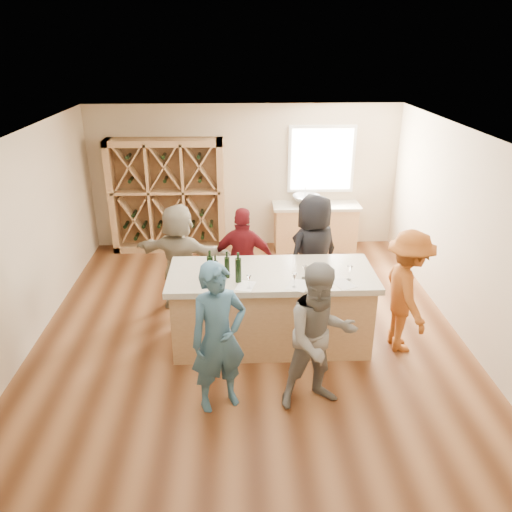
{
  "coord_description": "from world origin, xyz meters",
  "views": [
    {
      "loc": [
        -0.14,
        -6.09,
        3.91
      ],
      "look_at": [
        0.1,
        0.2,
        1.15
      ],
      "focal_mm": 35.0,
      "sensor_mm": 36.0,
      "label": 1
    }
  ],
  "objects_px": {
    "wine_bottle_d": "(238,270)",
    "person_far_right": "(313,255)",
    "wine_rack": "(167,196)",
    "person_far_left": "(180,257)",
    "sink": "(306,200)",
    "tasting_counter_base": "(271,310)",
    "person_near_right": "(320,338)",
    "person_server": "(407,292)",
    "person_near_left": "(218,338)",
    "wine_bottle_a": "(210,268)",
    "wine_bottle_c": "(227,268)",
    "wine_bottle_b": "(216,271)",
    "person_far_mid": "(244,261)"
  },
  "relations": [
    {
      "from": "wine_bottle_d",
      "to": "person_far_right",
      "type": "height_order",
      "value": "person_far_right"
    },
    {
      "from": "wine_rack",
      "to": "person_far_left",
      "type": "bearing_deg",
      "value": -78.94
    },
    {
      "from": "sink",
      "to": "tasting_counter_base",
      "type": "relative_size",
      "value": 0.21
    },
    {
      "from": "person_near_right",
      "to": "person_far_right",
      "type": "relative_size",
      "value": 0.95
    },
    {
      "from": "sink",
      "to": "tasting_counter_base",
      "type": "height_order",
      "value": "sink"
    },
    {
      "from": "person_server",
      "to": "person_far_right",
      "type": "distance_m",
      "value": 1.54
    },
    {
      "from": "person_far_right",
      "to": "sink",
      "type": "bearing_deg",
      "value": -125.99
    },
    {
      "from": "wine_bottle_d",
      "to": "person_far_left",
      "type": "xyz_separation_m",
      "value": [
        -0.89,
        1.34,
        -0.4
      ]
    },
    {
      "from": "person_near_left",
      "to": "person_server",
      "type": "relative_size",
      "value": 1.05
    },
    {
      "from": "person_near_left",
      "to": "wine_bottle_a",
      "type": "bearing_deg",
      "value": 73.53
    },
    {
      "from": "sink",
      "to": "wine_bottle_d",
      "type": "relative_size",
      "value": 1.69
    },
    {
      "from": "wine_bottle_c",
      "to": "person_server",
      "type": "bearing_deg",
      "value": -1.2
    },
    {
      "from": "person_near_left",
      "to": "person_far_left",
      "type": "bearing_deg",
      "value": 82.58
    },
    {
      "from": "wine_bottle_b",
      "to": "person_near_right",
      "type": "height_order",
      "value": "person_near_right"
    },
    {
      "from": "person_near_left",
      "to": "wine_rack",
      "type": "bearing_deg",
      "value": 80.22
    },
    {
      "from": "wine_bottle_a",
      "to": "wine_bottle_b",
      "type": "height_order",
      "value": "wine_bottle_a"
    },
    {
      "from": "sink",
      "to": "tasting_counter_base",
      "type": "xyz_separation_m",
      "value": [
        -0.91,
        -3.38,
        -0.51
      ]
    },
    {
      "from": "wine_bottle_c",
      "to": "person_far_left",
      "type": "height_order",
      "value": "person_far_left"
    },
    {
      "from": "sink",
      "to": "wine_bottle_a",
      "type": "distance_m",
      "value": 3.97
    },
    {
      "from": "person_server",
      "to": "person_far_right",
      "type": "relative_size",
      "value": 0.92
    },
    {
      "from": "person_server",
      "to": "person_near_right",
      "type": "bearing_deg",
      "value": 128.02
    },
    {
      "from": "person_far_mid",
      "to": "person_far_right",
      "type": "relative_size",
      "value": 0.9
    },
    {
      "from": "person_near_right",
      "to": "wine_bottle_b",
      "type": "bearing_deg",
      "value": 125.21
    },
    {
      "from": "wine_bottle_a",
      "to": "person_far_right",
      "type": "height_order",
      "value": "person_far_right"
    },
    {
      "from": "wine_rack",
      "to": "person_server",
      "type": "height_order",
      "value": "wine_rack"
    },
    {
      "from": "person_near_right",
      "to": "tasting_counter_base",
      "type": "bearing_deg",
      "value": 96.35
    },
    {
      "from": "person_server",
      "to": "wine_bottle_b",
      "type": "bearing_deg",
      "value": 89.43
    },
    {
      "from": "person_far_right",
      "to": "wine_bottle_c",
      "type": "bearing_deg",
      "value": 8.43
    },
    {
      "from": "wine_bottle_d",
      "to": "person_far_left",
      "type": "bearing_deg",
      "value": 123.52
    },
    {
      "from": "wine_bottle_a",
      "to": "person_server",
      "type": "height_order",
      "value": "person_server"
    },
    {
      "from": "person_far_right",
      "to": "person_far_left",
      "type": "xyz_separation_m",
      "value": [
        -2.02,
        0.16,
        -0.08
      ]
    },
    {
      "from": "wine_bottle_a",
      "to": "wine_rack",
      "type": "bearing_deg",
      "value": 105.32
    },
    {
      "from": "wine_bottle_d",
      "to": "wine_bottle_c",
      "type": "bearing_deg",
      "value": 136.44
    },
    {
      "from": "person_near_right",
      "to": "sink",
      "type": "bearing_deg",
      "value": 71.23
    },
    {
      "from": "wine_bottle_c",
      "to": "person_far_mid",
      "type": "xyz_separation_m",
      "value": [
        0.23,
        1.06,
        -0.39
      ]
    },
    {
      "from": "wine_bottle_a",
      "to": "person_far_mid",
      "type": "relative_size",
      "value": 0.19
    },
    {
      "from": "wine_bottle_a",
      "to": "person_near_left",
      "type": "bearing_deg",
      "value": -83.26
    },
    {
      "from": "person_server",
      "to": "person_far_left",
      "type": "xyz_separation_m",
      "value": [
        -3.1,
        1.26,
        -0.0
      ]
    },
    {
      "from": "person_far_right",
      "to": "person_server",
      "type": "bearing_deg",
      "value": 103.71
    },
    {
      "from": "wine_rack",
      "to": "person_far_left",
      "type": "height_order",
      "value": "wine_rack"
    },
    {
      "from": "person_near_left",
      "to": "person_far_left",
      "type": "relative_size",
      "value": 1.06
    },
    {
      "from": "wine_bottle_b",
      "to": "person_near_left",
      "type": "distance_m",
      "value": 1.08
    },
    {
      "from": "wine_bottle_d",
      "to": "wine_rack",
      "type": "bearing_deg",
      "value": 110.01
    },
    {
      "from": "wine_bottle_d",
      "to": "person_far_left",
      "type": "relative_size",
      "value": 0.19
    },
    {
      "from": "wine_rack",
      "to": "tasting_counter_base",
      "type": "bearing_deg",
      "value": -62.54
    },
    {
      "from": "sink",
      "to": "person_far_right",
      "type": "xyz_separation_m",
      "value": [
        -0.22,
        -2.47,
        -0.09
      ]
    },
    {
      "from": "wine_bottle_a",
      "to": "person_far_left",
      "type": "distance_m",
      "value": 1.44
    },
    {
      "from": "wine_bottle_d",
      "to": "person_far_mid",
      "type": "xyz_separation_m",
      "value": [
        0.09,
        1.2,
        -0.41
      ]
    },
    {
      "from": "tasting_counter_base",
      "to": "wine_bottle_c",
      "type": "bearing_deg",
      "value": -167.24
    },
    {
      "from": "person_near_left",
      "to": "person_far_mid",
      "type": "relative_size",
      "value": 1.07
    }
  ]
}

